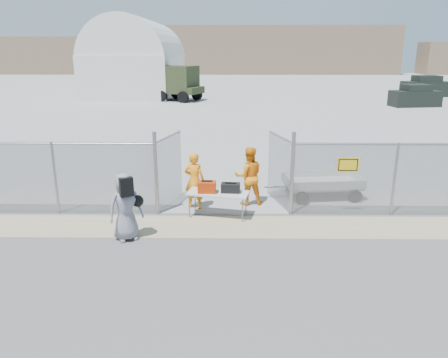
{
  "coord_description": "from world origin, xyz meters",
  "views": [
    {
      "loc": [
        0.16,
        -10.3,
        4.78
      ],
      "look_at": [
        0.0,
        2.0,
        1.1
      ],
      "focal_mm": 35.0,
      "sensor_mm": 36.0,
      "label": 1
    }
  ],
  "objects_px": {
    "security_worker_left": "(194,181)",
    "security_worker_right": "(249,176)",
    "folding_table": "(218,204)",
    "visitor": "(125,207)",
    "utility_trailer": "(322,185)"
  },
  "relations": [
    {
      "from": "security_worker_left",
      "to": "utility_trailer",
      "type": "relative_size",
      "value": 0.55
    },
    {
      "from": "security_worker_left",
      "to": "security_worker_right",
      "type": "bearing_deg",
      "value": -150.05
    },
    {
      "from": "security_worker_right",
      "to": "utility_trailer",
      "type": "bearing_deg",
      "value": -170.8
    },
    {
      "from": "security_worker_right",
      "to": "folding_table",
      "type": "bearing_deg",
      "value": 40.95
    },
    {
      "from": "visitor",
      "to": "security_worker_right",
      "type": "bearing_deg",
      "value": 10.65
    },
    {
      "from": "security_worker_right",
      "to": "visitor",
      "type": "relative_size",
      "value": 1.05
    },
    {
      "from": "security_worker_left",
      "to": "visitor",
      "type": "distance_m",
      "value": 2.83
    },
    {
      "from": "security_worker_left",
      "to": "visitor",
      "type": "relative_size",
      "value": 1.0
    },
    {
      "from": "security_worker_left",
      "to": "security_worker_right",
      "type": "xyz_separation_m",
      "value": [
        1.68,
        0.38,
        0.04
      ]
    },
    {
      "from": "utility_trailer",
      "to": "security_worker_left",
      "type": "bearing_deg",
      "value": -171.25
    },
    {
      "from": "visitor",
      "to": "folding_table",
      "type": "bearing_deg",
      "value": 5.96
    },
    {
      "from": "security_worker_left",
      "to": "folding_table",
      "type": "bearing_deg",
      "value": 153.49
    },
    {
      "from": "security_worker_right",
      "to": "visitor",
      "type": "height_order",
      "value": "security_worker_right"
    },
    {
      "from": "security_worker_left",
      "to": "security_worker_right",
      "type": "height_order",
      "value": "security_worker_right"
    },
    {
      "from": "security_worker_left",
      "to": "visitor",
      "type": "bearing_deg",
      "value": 72.99
    }
  ]
}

